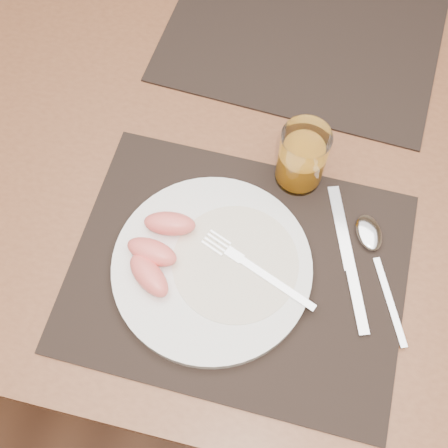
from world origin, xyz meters
TOP-DOWN VIEW (x-y plane):
  - ground at (0.00, 0.00)m, footprint 5.00×5.00m
  - table at (0.00, 0.00)m, footprint 1.40×0.90m
  - placemat_near at (0.01, -0.22)m, footprint 0.46×0.36m
  - placemat_far at (0.02, 0.22)m, footprint 0.47×0.38m
  - plate at (-0.03, -0.23)m, footprint 0.27×0.27m
  - plate_dressing at (0.00, -0.22)m, footprint 0.17×0.17m
  - fork at (0.02, -0.22)m, footprint 0.17×0.08m
  - knife at (0.16, -0.18)m, footprint 0.09×0.21m
  - spoon at (0.18, -0.14)m, footprint 0.10×0.18m
  - juice_glass at (0.06, -0.05)m, footprint 0.07×0.07m
  - grapefruit_wedges at (-0.10, -0.23)m, footprint 0.09×0.13m

SIDE VIEW (x-z plane):
  - ground at x=0.00m, z-range 0.00..0.00m
  - table at x=0.00m, z-range 0.29..1.04m
  - placemat_near at x=0.01m, z-range 0.75..0.75m
  - placemat_far at x=0.02m, z-range 0.75..0.75m
  - knife at x=0.16m, z-range 0.75..0.76m
  - spoon at x=0.18m, z-range 0.75..0.77m
  - plate at x=-0.03m, z-range 0.75..0.77m
  - plate_dressing at x=0.00m, z-range 0.77..0.77m
  - fork at x=0.02m, z-range 0.77..0.77m
  - grapefruit_wedges at x=-0.10m, z-range 0.77..0.80m
  - juice_glass at x=0.06m, z-range 0.75..0.85m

